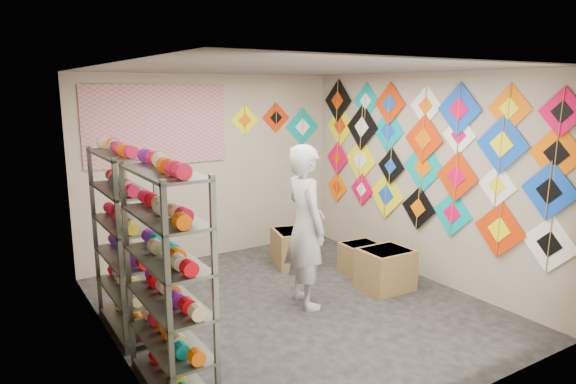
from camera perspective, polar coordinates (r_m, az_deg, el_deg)
ground at (r=6.14m, az=0.72°, el=-12.57°), size 4.50×4.50×0.00m
room_walls at (r=5.67m, az=0.77°, el=2.80°), size 4.50×4.50×4.50m
shelf_rack_front at (r=4.34m, az=-13.18°, el=-9.77°), size 0.40×1.10×1.90m
shelf_rack_back at (r=5.52m, az=-17.67°, el=-5.38°), size 0.40×1.10×1.90m
string_spools at (r=4.90m, az=-15.76°, el=-6.26°), size 0.12×2.36×0.12m
kite_wall_display at (r=6.95m, az=14.58°, el=3.97°), size 0.06×4.27×2.06m
back_wall_kites at (r=8.14m, az=-0.86°, el=7.71°), size 1.60×0.02×0.72m
poster at (r=7.30m, az=-14.32°, el=7.20°), size 2.00×0.01×1.10m
shopkeeper at (r=5.89m, az=1.96°, el=-3.84°), size 0.82×0.65×1.89m
carton_a at (r=6.65m, az=10.79°, el=-8.43°), size 0.63×0.53×0.52m
carton_b at (r=7.19m, az=8.05°, el=-7.24°), size 0.53×0.44×0.41m
carton_c at (r=7.40m, az=0.60°, el=-6.19°), size 0.66×0.70×0.51m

